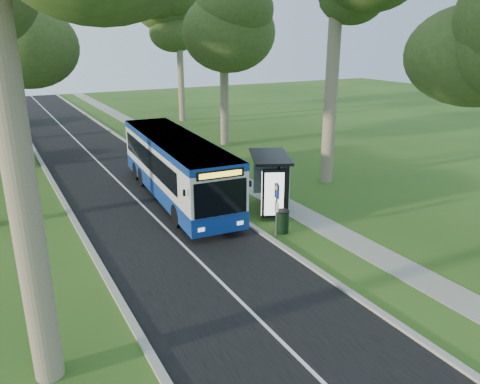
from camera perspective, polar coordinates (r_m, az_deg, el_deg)
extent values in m
plane|color=#285019|center=(19.94, 4.30, -6.24)|extent=(120.00, 120.00, 0.00)
cube|color=black|center=(27.24, -13.59, 0.19)|extent=(7.00, 100.00, 0.02)
cube|color=#9E9B93|center=(28.26, -6.77, 1.37)|extent=(0.25, 100.00, 0.12)
cube|color=#9E9B93|center=(26.61, -20.84, -0.85)|extent=(0.25, 100.00, 0.12)
cube|color=white|center=(27.23, -13.59, 0.22)|extent=(0.12, 100.00, 0.00)
cube|color=gray|center=(29.47, -1.37, 2.11)|extent=(1.50, 100.00, 0.02)
cube|color=silver|center=(24.95, -7.83, 3.26)|extent=(3.50, 12.61, 2.96)
cube|color=navy|center=(25.24, -7.72, 0.93)|extent=(3.53, 12.64, 0.83)
cube|color=navy|center=(24.64, -7.96, 6.21)|extent=(3.53, 12.64, 0.33)
cube|color=black|center=(19.45, -1.13, -0.58)|extent=(2.33, 0.22, 1.50)
cube|color=yellow|center=(19.10, -1.10, 2.33)|extent=(1.86, 0.16, 0.23)
cube|color=black|center=(20.03, -1.20, -4.45)|extent=(2.49, 0.30, 0.31)
cylinder|color=black|center=(21.54, -6.87, -2.83)|extent=(0.37, 1.10, 1.08)
cylinder|color=black|center=(22.45, -1.31, -1.80)|extent=(0.37, 1.10, 1.08)
cylinder|color=black|center=(28.27, -12.62, 2.06)|extent=(0.37, 1.10, 1.08)
cylinder|color=black|center=(28.97, -8.17, 2.72)|extent=(0.37, 1.10, 1.08)
cylinder|color=gray|center=(19.93, 4.46, -2.34)|extent=(0.08, 0.08, 2.51)
cube|color=navy|center=(19.63, 4.52, 0.12)|extent=(0.08, 0.35, 0.62)
cylinder|color=yellow|center=(19.56, 4.45, 0.52)|extent=(0.04, 0.22, 0.22)
cube|color=white|center=(19.86, 4.47, -1.80)|extent=(0.08, 0.30, 0.40)
cube|color=black|center=(22.52, 6.92, 0.30)|extent=(0.14, 0.14, 2.68)
cube|color=black|center=(24.70, 3.23, 2.05)|extent=(0.14, 0.14, 2.68)
cube|color=black|center=(22.86, 3.69, 4.34)|extent=(2.97, 3.71, 0.13)
cube|color=silver|center=(23.61, 5.17, 1.49)|extent=(1.17, 2.51, 2.15)
cube|color=black|center=(22.06, 5.70, -0.06)|extent=(1.10, 0.62, 2.36)
cube|color=white|center=(21.99, 5.82, -0.12)|extent=(0.84, 0.40, 2.09)
cube|color=black|center=(23.94, 3.82, -0.67)|extent=(1.17, 1.93, 0.06)
cylinder|color=black|center=(20.82, 5.19, -3.67)|extent=(0.55, 0.55, 0.99)
cylinder|color=black|center=(20.63, 5.24, -2.33)|extent=(0.60, 0.60, 0.06)
imported|color=silver|center=(36.03, -26.49, 4.47)|extent=(1.91, 4.61, 1.56)
imported|color=#ABADB3|center=(51.39, -26.67, 8.12)|extent=(2.63, 4.92, 1.54)
cylinder|color=#7A6B56|center=(11.32, -25.89, 5.97)|extent=(0.72, 0.72, 12.47)
cylinder|color=#7A6B56|center=(27.47, 11.21, 14.62)|extent=(0.74, 0.74, 13.25)
cylinder|color=#7A6B56|center=(37.24, -1.94, 13.93)|extent=(0.67, 0.67, 10.71)
cylinder|color=#7A6B56|center=(48.70, -7.24, 14.20)|extent=(0.63, 0.63, 9.57)
ellipsoid|color=#2F491C|center=(48.59, -7.50, 20.15)|extent=(5.20, 5.20, 6.56)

